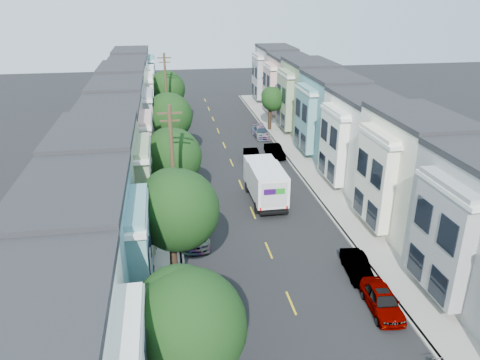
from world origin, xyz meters
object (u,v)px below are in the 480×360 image
(tree_d, at_px, (168,117))
(tree_far_r, at_px, (273,100))
(utility_pole_near, at_px, (173,177))
(parked_right_d, at_px, (261,132))
(parked_right_c, at_px, (275,151))
(parked_left_b, at_px, (209,312))
(parked_left_d, at_px, (188,183))
(lead_sedan, at_px, (252,156))
(parked_left_c, at_px, (196,231))
(tree_b, at_px, (176,211))
(tree_e, at_px, (166,89))
(parked_right_b, at_px, (357,266))
(tree_c, at_px, (171,157))
(utility_pole_far, at_px, (167,96))
(tree_a, at_px, (185,327))
(fedex_truck, at_px, (265,181))
(parked_right_a, at_px, (382,300))

(tree_d, xyz_separation_m, tree_far_r, (13.20, 10.72, -1.12))
(tree_d, distance_m, tree_far_r, 17.04)
(utility_pole_near, xyz_separation_m, parked_right_d, (11.20, 24.46, -4.54))
(tree_far_r, relative_size, parked_right_c, 1.43)
(parked_left_b, height_order, parked_left_d, parked_left_d)
(tree_far_r, bearing_deg, lead_sedan, -112.76)
(parked_left_c, bearing_deg, tree_b, -98.29)
(tree_e, height_order, parked_left_c, tree_e)
(utility_pole_near, relative_size, parked_left_d, 2.33)
(parked_left_d, relative_size, parked_right_b, 1.18)
(lead_sedan, bearing_deg, parked_left_b, -105.51)
(tree_e, height_order, tree_far_r, tree_e)
(tree_c, bearing_deg, tree_e, 90.00)
(parked_left_d, bearing_deg, parked_left_c, -92.12)
(tree_c, bearing_deg, utility_pole_far, 89.99)
(parked_left_b, bearing_deg, parked_left_c, 86.32)
(tree_c, relative_size, parked_left_c, 1.49)
(parked_left_b, height_order, parked_right_b, parked_left_b)
(tree_c, bearing_deg, utility_pole_near, -89.98)
(parked_left_b, bearing_deg, tree_a, -107.06)
(tree_d, height_order, parked_right_c, tree_d)
(tree_far_r, bearing_deg, tree_d, -140.91)
(tree_far_r, distance_m, fedex_truck, 21.84)
(tree_e, relative_size, utility_pole_near, 0.74)
(tree_e, bearing_deg, tree_b, -90.00)
(utility_pole_far, xyz_separation_m, parked_right_d, (11.20, -1.54, -4.54))
(tree_a, height_order, parked_right_a, tree_a)
(lead_sedan, height_order, parked_left_b, parked_left_b)
(tree_e, bearing_deg, parked_left_d, -86.22)
(parked_left_b, relative_size, parked_right_a, 1.12)
(tree_b, xyz_separation_m, lead_sedan, (8.51, 21.96, -4.87))
(tree_c, relative_size, parked_left_d, 1.65)
(parked_right_c, bearing_deg, parked_right_d, 85.64)
(tree_far_r, xyz_separation_m, parked_left_c, (-11.79, -26.85, -3.29))
(parked_right_c, bearing_deg, tree_far_r, 74.43)
(parked_right_b, height_order, parked_right_d, parked_right_b)
(parked_right_a, height_order, parked_right_d, parked_right_a)
(tree_b, bearing_deg, utility_pole_near, 89.98)
(parked_right_d, bearing_deg, parked_right_c, -91.91)
(parked_left_c, height_order, parked_right_c, parked_left_c)
(tree_far_r, bearing_deg, parked_right_c, -101.20)
(tree_a, relative_size, parked_left_b, 1.52)
(tree_d, height_order, utility_pole_near, utility_pole_near)
(tree_c, height_order, tree_far_r, tree_c)
(tree_far_r, height_order, parked_right_a, tree_far_r)
(parked_left_b, distance_m, parked_right_c, 27.83)
(parked_right_a, height_order, parked_right_c, parked_right_a)
(tree_a, height_order, utility_pole_near, utility_pole_near)
(tree_d, xyz_separation_m, parked_left_c, (1.40, -16.13, -4.41))
(tree_c, distance_m, parked_right_a, 18.87)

